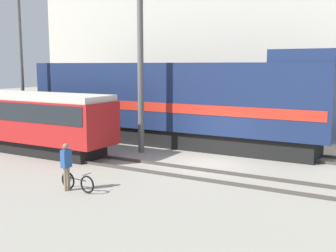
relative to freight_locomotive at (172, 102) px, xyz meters
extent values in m
plane|color=#9E998C|center=(3.76, -3.51, -2.45)|extent=(120.00, 120.00, 0.00)
cube|color=#47423D|center=(3.76, -6.20, -2.38)|extent=(60.00, 0.07, 0.14)
cube|color=#47423D|center=(3.76, -4.76, -2.38)|extent=(60.00, 0.07, 0.14)
cube|color=#47423D|center=(3.76, -0.72, -2.38)|extent=(60.00, 0.07, 0.14)
cube|color=#47423D|center=(3.76, 0.72, -2.38)|extent=(60.00, 0.07, 0.14)
cube|color=beige|center=(3.76, 7.89, 3.98)|extent=(36.25, 6.00, 12.87)
cube|color=black|center=(-0.14, 0.00, -1.95)|extent=(16.49, 2.55, 1.00)
cube|color=navy|center=(-0.14, 0.00, 0.38)|extent=(17.92, 3.00, 3.66)
cube|color=red|center=(-0.14, 0.00, -0.17)|extent=(17.56, 3.04, 0.50)
cube|color=navy|center=(7.32, 0.00, 2.50)|extent=(3.00, 2.85, 0.60)
cube|color=black|center=(-5.81, -5.48, -2.10)|extent=(9.24, 2.00, 0.70)
cube|color=#B21E1E|center=(-5.81, -5.48, -0.70)|extent=(10.50, 2.50, 2.10)
cube|color=#1E2328|center=(-5.81, -5.48, -0.20)|extent=(10.08, 2.54, 0.90)
cube|color=beige|center=(-5.81, -5.48, 0.50)|extent=(10.29, 2.38, 0.30)
torus|color=black|center=(1.94, -9.67, -2.13)|extent=(0.65, 0.11, 0.65)
torus|color=black|center=(0.98, -9.60, -2.13)|extent=(0.65, 0.11, 0.65)
cylinder|color=black|center=(1.46, -9.63, -2.01)|extent=(0.82, 0.09, 0.04)
cylinder|color=black|center=(1.13, -9.61, -1.98)|extent=(0.03, 0.03, 0.29)
cylinder|color=#262626|center=(1.94, -9.67, -1.75)|extent=(0.05, 0.44, 0.02)
cylinder|color=#8C7A5B|center=(1.07, -9.68, -2.02)|extent=(0.11, 0.11, 0.86)
cylinder|color=#8C7A5B|center=(1.06, -9.84, -2.02)|extent=(0.11, 0.11, 0.86)
cube|color=#264C8C|center=(1.07, -9.76, -1.27)|extent=(0.24, 0.37, 0.66)
sphere|color=#8C664C|center=(1.07, -9.76, -0.82)|extent=(0.23, 0.23, 0.23)
cylinder|color=#595959|center=(-9.05, -2.74, 1.75)|extent=(0.22, 0.22, 8.41)
cylinder|color=#595959|center=(-0.33, -2.74, 1.52)|extent=(0.31, 0.31, 7.95)
camera|label=1|loc=(11.66, -20.82, 2.08)|focal=45.00mm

